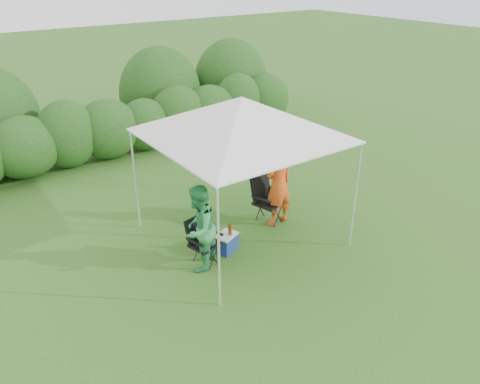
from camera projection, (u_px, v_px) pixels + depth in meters
ground at (257, 247)px, 9.00m from camera, size 70.00×70.00×0.00m
hedge at (131, 125)px, 13.08m from camera, size 11.41×1.53×1.80m
canopy at (242, 117)px, 8.27m from camera, size 3.10×3.10×2.83m
chair_right at (266, 196)px, 9.69m from camera, size 0.73×0.70×1.02m
chair_left at (202, 238)px, 8.36m from camera, size 0.62×0.59×0.88m
man at (279, 184)px, 9.45m from camera, size 0.68×0.47×1.78m
woman at (199, 229)px, 8.07m from camera, size 0.98×0.94×1.59m
cooler at (226, 243)px, 8.81m from camera, size 0.50×0.44×0.35m
bottle at (230, 229)px, 8.68m from camera, size 0.07×0.07×0.26m
lawn_toy at (280, 153)px, 12.94m from camera, size 0.68×0.56×0.34m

